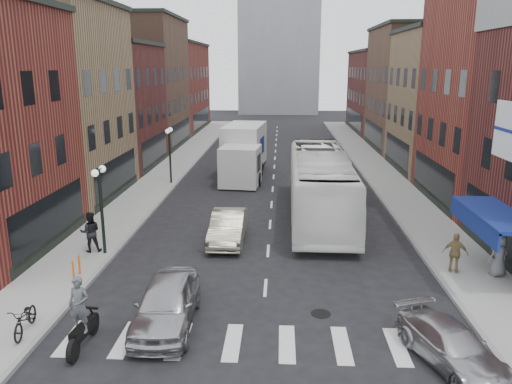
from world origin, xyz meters
TOP-DOWN VIEW (x-y plane):
  - ground at (0.00, 0.00)m, footprint 160.00×160.00m
  - sidewalk_left at (-8.50, 22.00)m, footprint 3.00×74.00m
  - sidewalk_right at (8.50, 22.00)m, footprint 3.00×74.00m
  - curb_left at (-7.00, 22.00)m, footprint 0.20×74.00m
  - curb_right at (7.00, 22.00)m, footprint 0.20×74.00m
  - crosswalk_stripes at (0.00, -3.00)m, footprint 12.00×2.20m
  - bldg_left_mid_a at (-14.99, 14.00)m, footprint 10.30×10.20m
  - bldg_left_mid_b at (-14.99, 24.00)m, footprint 10.30×10.20m
  - bldg_left_far_a at (-14.99, 35.00)m, footprint 10.30×12.20m
  - bldg_left_far_b at (-14.99, 49.00)m, footprint 10.30×16.20m
  - bldg_right_mid_b at (14.99, 24.00)m, footprint 10.30×10.20m
  - bldg_right_far_a at (14.99, 35.00)m, footprint 10.30×12.20m
  - bldg_right_far_b at (14.99, 49.00)m, footprint 10.30×16.20m
  - awning_blue at (8.93, 2.50)m, footprint 1.80×5.00m
  - streetlamp_near at (-7.40, 4.00)m, footprint 0.32×1.22m
  - streetlamp_far at (-7.40, 18.00)m, footprint 0.32×1.22m
  - bike_rack at (-7.60, 1.30)m, footprint 0.08×0.68m
  - box_truck at (-2.32, 20.66)m, footprint 3.33×9.29m
  - motorcycle_rider at (-5.44, -3.55)m, footprint 0.68×2.31m
  - transit_bus at (2.76, 10.57)m, footprint 3.34×13.58m
  - sedan_left_near at (-3.18, -2.03)m, footprint 2.05×4.74m
  - sedan_left_far at (-2.00, 6.16)m, footprint 1.59×4.56m
  - curb_car at (5.52, -3.83)m, footprint 2.90×4.33m
  - parked_bicycle at (-7.50, -2.98)m, footprint 0.88×1.90m
  - ped_left_solo at (-8.06, 4.15)m, footprint 1.02×0.77m
  - ped_right_b at (7.71, 2.56)m, footprint 1.09×0.80m
  - ped_right_c at (9.34, 2.31)m, footprint 1.01×0.84m

SIDE VIEW (x-z plane):
  - ground at x=0.00m, z-range 0.00..0.00m
  - curb_left at x=-7.00m, z-range -0.08..0.08m
  - curb_right at x=7.00m, z-range -0.08..0.08m
  - crosswalk_stripes at x=0.00m, z-range -0.01..0.01m
  - sidewalk_left at x=-8.50m, z-range 0.00..0.15m
  - sidewalk_right at x=8.50m, z-range 0.00..0.15m
  - bike_rack at x=-7.60m, z-range 0.15..0.95m
  - curb_car at x=5.52m, z-range 0.00..1.16m
  - parked_bicycle at x=-7.50m, z-range 0.15..1.11m
  - sedan_left_far at x=-2.00m, z-range 0.00..1.50m
  - sedan_left_near at x=-3.18m, z-range 0.00..1.59m
  - ped_right_b at x=7.71m, z-range 0.15..1.83m
  - ped_right_c at x=9.34m, z-range 0.15..1.92m
  - ped_left_solo at x=-8.06m, z-range 0.15..2.02m
  - motorcycle_rider at x=-5.44m, z-range -0.08..2.28m
  - transit_bus at x=2.76m, z-range 0.00..3.77m
  - box_truck at x=-2.32m, z-range -0.02..3.92m
  - awning_blue at x=8.93m, z-range 2.24..3.02m
  - streetlamp_near at x=-7.40m, z-range 0.86..4.97m
  - streetlamp_far at x=-7.40m, z-range 0.86..4.97m
  - bldg_right_far_b at x=14.99m, z-range 0.00..10.30m
  - bldg_left_mid_b at x=-14.99m, z-range 0.00..10.30m
  - bldg_left_far_b at x=-14.99m, z-range 0.00..11.30m
  - bldg_right_mid_b at x=14.99m, z-range 0.00..11.30m
  - bldg_right_far_a at x=14.99m, z-range 0.00..12.30m
  - bldg_left_mid_a at x=-14.99m, z-range 0.00..12.30m
  - bldg_left_far_a at x=-14.99m, z-range 0.00..13.30m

